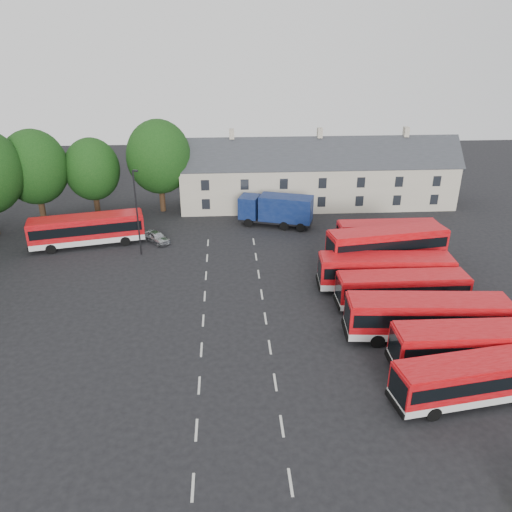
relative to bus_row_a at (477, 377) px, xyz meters
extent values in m
plane|color=black|center=(-17.20, 8.49, -1.81)|extent=(140.00, 140.00, 0.00)
cube|color=beige|center=(-17.20, -5.51, -1.80)|extent=(0.15, 1.80, 0.01)
cube|color=beige|center=(-17.20, -1.51, -1.80)|extent=(0.15, 1.80, 0.01)
cube|color=beige|center=(-17.20, 2.49, -1.80)|extent=(0.15, 1.80, 0.01)
cube|color=beige|center=(-17.20, 6.49, -1.80)|extent=(0.15, 1.80, 0.01)
cube|color=beige|center=(-17.20, 10.49, -1.80)|extent=(0.15, 1.80, 0.01)
cube|color=beige|center=(-17.20, 14.49, -1.80)|extent=(0.15, 1.80, 0.01)
cube|color=beige|center=(-17.20, 18.49, -1.80)|extent=(0.15, 1.80, 0.01)
cube|color=beige|center=(-17.20, 22.49, -1.80)|extent=(0.15, 1.80, 0.01)
cube|color=beige|center=(-17.20, 26.49, -1.80)|extent=(0.15, 1.80, 0.01)
cube|color=beige|center=(-12.20, -5.51, -1.80)|extent=(0.15, 1.80, 0.01)
cube|color=beige|center=(-12.20, -1.51, -1.80)|extent=(0.15, 1.80, 0.01)
cube|color=beige|center=(-12.20, 2.49, -1.80)|extent=(0.15, 1.80, 0.01)
cube|color=beige|center=(-12.20, 6.49, -1.80)|extent=(0.15, 1.80, 0.01)
cube|color=beige|center=(-12.20, 10.49, -1.80)|extent=(0.15, 1.80, 0.01)
cube|color=beige|center=(-12.20, 14.49, -1.80)|extent=(0.15, 1.80, 0.01)
cube|color=beige|center=(-12.20, 18.49, -1.80)|extent=(0.15, 1.80, 0.01)
cube|color=beige|center=(-12.20, 22.49, -1.80)|extent=(0.15, 1.80, 0.01)
cube|color=beige|center=(-12.20, 26.49, -1.80)|extent=(0.15, 1.80, 0.01)
cylinder|color=black|center=(-37.20, 34.49, 0.21)|extent=(0.70, 0.70, 4.02)
ellipsoid|color=#0F360E|center=(-37.20, 34.49, 4.87)|extent=(7.59, 7.59, 8.73)
cylinder|color=black|center=(-31.20, 36.49, -0.06)|extent=(0.70, 0.70, 3.50)
ellipsoid|color=#0F360E|center=(-31.20, 36.49, 4.00)|extent=(6.60, 6.60, 7.59)
cylinder|color=black|center=(-23.20, 37.49, 0.29)|extent=(0.70, 0.70, 4.20)
ellipsoid|color=#0F360E|center=(-23.20, 37.49, 5.17)|extent=(7.92, 7.92, 9.11)
cube|color=beige|center=(-3.20, 38.49, 0.94)|extent=(35.00, 7.00, 5.50)
cube|color=#2D3035|center=(-3.20, 38.49, 3.69)|extent=(35.70, 7.13, 7.13)
cube|color=beige|center=(-14.20, 38.49, 7.66)|extent=(0.60, 0.90, 1.20)
cube|color=beige|center=(-3.20, 38.49, 7.66)|extent=(0.60, 0.90, 1.20)
cube|color=beige|center=(7.80, 38.49, 7.66)|extent=(0.60, 0.90, 1.20)
cube|color=silver|center=(0.00, 0.00, -1.06)|extent=(10.88, 3.98, 0.53)
cube|color=#B90B11|center=(0.00, 0.00, 0.15)|extent=(10.88, 3.98, 1.88)
cube|color=black|center=(0.00, 0.00, 0.20)|extent=(10.46, 3.98, 0.92)
cube|color=#B90B11|center=(0.00, 0.00, 1.14)|extent=(10.65, 3.86, 0.12)
cylinder|color=black|center=(-3.20, -1.59, -1.32)|extent=(1.00, 0.41, 0.97)
cylinder|color=black|center=(3.20, 1.59, -1.32)|extent=(1.00, 0.41, 0.97)
cube|color=silver|center=(1.54, 3.09, -0.99)|extent=(11.57, 2.75, 0.58)
cube|color=#B90B11|center=(1.54, 3.09, 0.32)|extent=(11.57, 2.75, 2.05)
cube|color=black|center=(1.54, 3.09, 0.37)|extent=(11.10, 2.81, 1.00)
cube|color=#B90B11|center=(1.54, 3.09, 1.39)|extent=(11.33, 2.65, 0.13)
cylinder|color=black|center=(-2.16, 1.95, -1.28)|extent=(1.05, 0.31, 1.05)
cube|color=silver|center=(-0.50, 6.94, -0.97)|extent=(12.03, 3.58, 0.59)
cube|color=#B90B11|center=(-0.50, 6.94, 0.38)|extent=(12.03, 3.58, 2.10)
cube|color=black|center=(-0.50, 6.94, 0.43)|extent=(11.56, 3.61, 1.02)
cube|color=#B90B11|center=(-0.50, 6.94, 1.48)|extent=(11.79, 3.46, 0.13)
cylinder|color=black|center=(-4.38, 6.01, -1.27)|extent=(1.10, 0.38, 1.08)
cylinder|color=black|center=(3.37, 7.87, -1.27)|extent=(1.10, 0.38, 1.08)
cube|color=silver|center=(-0.81, 11.63, -1.05)|extent=(10.69, 2.44, 0.53)
cube|color=#B90B11|center=(-0.81, 11.63, 0.16)|extent=(10.69, 2.44, 1.90)
cube|color=black|center=(-0.81, 11.63, 0.21)|extent=(10.27, 2.50, 0.92)
cube|color=#B90B11|center=(-0.81, 11.63, 1.16)|extent=(10.48, 2.34, 0.12)
cylinder|color=black|center=(-4.23, 10.52, -1.32)|extent=(0.97, 0.27, 0.97)
cylinder|color=black|center=(2.61, 12.73, -1.32)|extent=(0.97, 0.27, 0.97)
cube|color=silver|center=(-1.30, 14.70, -0.99)|extent=(11.73, 3.37, 0.58)
cube|color=#B90B11|center=(-1.30, 14.70, 0.33)|extent=(11.73, 3.37, 2.05)
cube|color=black|center=(-1.30, 14.70, 0.38)|extent=(11.27, 3.40, 1.00)
cube|color=#B90B11|center=(-1.30, 14.70, 1.41)|extent=(11.49, 3.25, 0.13)
cylinder|color=black|center=(-5.08, 13.75, -1.28)|extent=(1.07, 0.36, 1.05)
cylinder|color=black|center=(2.48, 15.65, -1.28)|extent=(1.07, 0.36, 1.05)
cube|color=silver|center=(-0.36, 17.71, -1.02)|extent=(11.37, 4.19, 0.56)
cube|color=#B90B11|center=(-0.36, 17.71, 0.95)|extent=(11.37, 4.19, 3.38)
cube|color=black|center=(-0.36, 17.71, 0.29)|extent=(10.94, 4.18, 0.96)
cube|color=#B90B11|center=(-0.36, 17.71, 2.69)|extent=(11.13, 4.05, 0.12)
cylinder|color=black|center=(-3.70, 16.04, -1.30)|extent=(1.04, 0.43, 1.01)
cylinder|color=black|center=(2.98, 19.38, -1.30)|extent=(1.04, 0.43, 1.01)
cube|color=black|center=(-0.36, 17.71, 1.60)|extent=(10.94, 4.18, 0.96)
cube|color=silver|center=(0.73, 20.95, -1.11)|extent=(9.85, 2.26, 0.49)
cube|color=#B90B11|center=(0.73, 20.95, 0.63)|extent=(9.85, 2.26, 3.00)
cube|color=black|center=(0.73, 20.95, 0.05)|extent=(9.46, 2.32, 0.85)
cube|color=#B90B11|center=(0.73, 20.95, 2.18)|extent=(9.65, 2.17, 0.11)
cylinder|color=black|center=(-2.42, 19.93, -1.36)|extent=(0.90, 0.25, 0.90)
cylinder|color=black|center=(3.88, 21.97, -1.36)|extent=(0.90, 0.25, 0.90)
cube|color=black|center=(0.73, 20.95, 1.21)|extent=(9.46, 2.32, 0.85)
cube|color=silver|center=(-29.95, 26.59, -0.98)|extent=(11.99, 5.19, 0.58)
cube|color=#B90B11|center=(-29.95, 26.59, 0.35)|extent=(11.99, 5.19, 2.07)
cube|color=black|center=(-29.95, 26.59, 0.40)|extent=(11.55, 5.15, 1.01)
cube|color=#B90B11|center=(-29.95, 26.59, 1.44)|extent=(11.74, 5.03, 0.13)
cylinder|color=black|center=(-33.33, 24.59, -1.28)|extent=(1.10, 0.53, 1.06)
cylinder|color=black|center=(-26.57, 28.59, -1.28)|extent=(1.10, 0.53, 1.06)
cube|color=black|center=(-9.34, 31.22, -1.12)|extent=(8.77, 4.78, 0.32)
cube|color=#0D1D50|center=(-12.37, 32.21, 0.32)|extent=(2.84, 3.18, 2.55)
cube|color=black|center=(-13.33, 32.52, 0.70)|extent=(0.80, 2.18, 1.27)
cube|color=#0D1D50|center=(-8.18, 30.84, 0.48)|extent=(6.57, 4.40, 2.87)
cylinder|color=black|center=(-12.54, 31.00, -1.28)|extent=(1.10, 0.61, 1.06)
cylinder|color=black|center=(-5.90, 31.36, -1.28)|extent=(1.10, 0.61, 1.06)
imported|color=#ABAEB3|center=(-22.83, 26.99, -1.18)|extent=(3.63, 3.71, 1.26)
cylinder|color=black|center=(-24.02, 23.82, 2.62)|extent=(0.16, 0.16, 8.85)
cube|color=black|center=(-23.77, 23.74, 7.04)|extent=(0.57, 0.38, 0.16)
camera|label=1|loc=(-15.15, -23.86, 19.40)|focal=35.00mm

